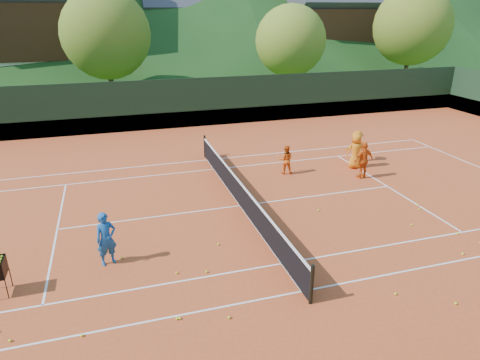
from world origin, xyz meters
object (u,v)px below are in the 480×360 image
object	(u,v)px
student_b	(364,160)
chalet_right	(336,25)
student_a	(286,160)
student_d	(356,146)
chalet_mid	(201,28)
tennis_net	(240,193)
coach	(106,239)
student_c	(356,151)
chalet_left	(33,24)

from	to	relation	value
student_b	chalet_right	xyz separation A→B (m)	(14.09, 28.82, 4.42)
student_a	chalet_right	world-z (taller)	chalet_right
student_d	chalet_mid	distance (m)	31.09
student_d	tennis_net	bearing A→B (deg)	41.25
tennis_net	student_d	bearing A→B (deg)	25.27
coach	tennis_net	size ratio (longest dim) A/B	0.13
student_b	chalet_mid	distance (m)	33.08
student_c	tennis_net	world-z (taller)	student_c
coach	student_d	distance (m)	12.95
coach	student_a	bearing A→B (deg)	15.86
coach	student_a	size ratio (longest dim) A/B	1.22
coach	chalet_left	distance (m)	33.39
chalet_mid	chalet_right	xyz separation A→B (m)	(14.00, -4.00, 0.27)
student_d	student_b	bearing A→B (deg)	82.42
tennis_net	student_b	bearing A→B (deg)	11.30
student_c	chalet_mid	size ratio (longest dim) A/B	0.13
student_d	chalet_right	bearing A→B (deg)	-100.26
student_c	chalet_right	world-z (taller)	chalet_right
student_b	chalet_left	distance (m)	33.27
tennis_net	chalet_right	world-z (taller)	chalet_right
chalet_left	chalet_mid	distance (m)	16.51
student_b	tennis_net	world-z (taller)	student_b
tennis_net	chalet_right	bearing A→B (deg)	56.31
student_d	chalet_left	xyz separation A→B (m)	(-16.79, 26.80, 4.87)
student_c	student_a	bearing A→B (deg)	4.56
student_a	student_d	bearing A→B (deg)	-153.65
student_c	student_b	bearing A→B (deg)	82.32
student_c	tennis_net	distance (m)	6.73
student_c	tennis_net	bearing A→B (deg)	29.85
coach	chalet_right	xyz separation A→B (m)	(24.77, 32.62, 4.44)
coach	tennis_net	bearing A→B (deg)	10.14
tennis_net	coach	bearing A→B (deg)	-151.23
coach	chalet_right	world-z (taller)	chalet_right
student_d	chalet_mid	world-z (taller)	chalet_mid
tennis_net	chalet_right	distance (m)	36.37
student_a	student_b	xyz separation A→B (m)	(2.98, -1.49, 0.16)
student_b	chalet_mid	bearing A→B (deg)	-98.24
student_b	student_c	size ratio (longest dim) A/B	1.00
student_a	tennis_net	world-z (taller)	student_a
chalet_mid	coach	bearing A→B (deg)	-106.39
student_c	coach	bearing A→B (deg)	33.28
coach	student_c	world-z (taller)	student_c
student_b	student_c	world-z (taller)	student_b
student_b	chalet_right	size ratio (longest dim) A/B	0.14
student_a	chalet_mid	distance (m)	31.78
student_b	chalet_mid	world-z (taller)	chalet_mid
coach	chalet_left	world-z (taller)	chalet_left
student_b	student_c	bearing A→B (deg)	-114.49
coach	chalet_right	size ratio (longest dim) A/B	0.13
student_c	chalet_left	bearing A→B (deg)	-50.72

